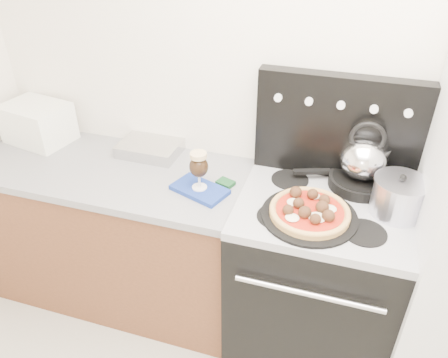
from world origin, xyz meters
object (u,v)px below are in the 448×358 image
at_px(tea_kettle, 364,155).
at_px(stock_pot, 398,198).
at_px(beer_glass, 199,170).
at_px(oven_mitt, 200,190).
at_px(base_cabinet, 119,236).
at_px(pizza, 310,210).
at_px(pizza_pan, 309,216).
at_px(skillet, 359,182).
at_px(toaster_oven, 38,123).
at_px(stove_body, 312,280).

distance_m(tea_kettle, stock_pot, 0.25).
bearing_deg(beer_glass, oven_mitt, 0.00).
bearing_deg(oven_mitt, tea_kettle, 18.46).
bearing_deg(oven_mitt, base_cabinet, 172.52).
bearing_deg(pizza, stock_pot, 21.92).
relative_size(pizza_pan, tea_kettle, 1.73).
height_order(base_cabinet, pizza_pan, pizza_pan).
bearing_deg(oven_mitt, pizza, -7.20).
distance_m(beer_glass, pizza, 0.53).
bearing_deg(beer_glass, tea_kettle, 18.46).
xyz_separation_m(pizza, skillet, (0.19, 0.30, -0.01)).
bearing_deg(base_cabinet, toaster_oven, 163.77).
relative_size(skillet, tea_kettle, 1.19).
relative_size(stove_body, tea_kettle, 3.71).
xyz_separation_m(oven_mitt, beer_glass, (0.00, 0.00, 0.11)).
relative_size(beer_glass, stock_pot, 0.89).
xyz_separation_m(stove_body, toaster_oven, (-1.61, 0.17, 0.57)).
distance_m(skillet, tea_kettle, 0.14).
distance_m(base_cabinet, pizza_pan, 1.17).
relative_size(beer_glass, skillet, 0.68).
xyz_separation_m(tea_kettle, stock_pot, (0.16, -0.16, -0.09)).
bearing_deg(stock_pot, pizza, -158.08).
bearing_deg(toaster_oven, pizza_pan, 0.30).
distance_m(skillet, stock_pot, 0.23).
bearing_deg(oven_mitt, beer_glass, 0.00).
bearing_deg(pizza_pan, base_cabinet, 172.66).
relative_size(base_cabinet, pizza, 4.27).
xyz_separation_m(beer_glass, pizza_pan, (0.52, -0.07, -0.09)).
bearing_deg(stock_pot, pizza_pan, -158.08).
height_order(pizza_pan, tea_kettle, tea_kettle).
relative_size(toaster_oven, beer_glass, 1.79).
distance_m(stove_body, tea_kettle, 0.69).
height_order(toaster_oven, stock_pot, toaster_oven).
bearing_deg(base_cabinet, stove_body, -1.30).
distance_m(pizza, tea_kettle, 0.38).
height_order(base_cabinet, pizza, pizza).
bearing_deg(oven_mitt, toaster_oven, 168.20).
height_order(toaster_oven, skillet, toaster_oven).
distance_m(toaster_oven, skillet, 1.75).
distance_m(stove_body, stock_pot, 0.63).
xyz_separation_m(pizza_pan, skillet, (0.19, 0.30, 0.02)).
bearing_deg(oven_mitt, stock_pot, 4.87).
bearing_deg(toaster_oven, pizza, 0.30).
height_order(base_cabinet, stove_body, stove_body).
xyz_separation_m(beer_glass, pizza, (0.52, -0.07, -0.06)).
xyz_separation_m(base_cabinet, stove_body, (1.10, -0.02, 0.01)).
bearing_deg(toaster_oven, tea_kettle, 11.26).
height_order(oven_mitt, tea_kettle, tea_kettle).
distance_m(toaster_oven, beer_glass, 1.06).
relative_size(beer_glass, tea_kettle, 0.81).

